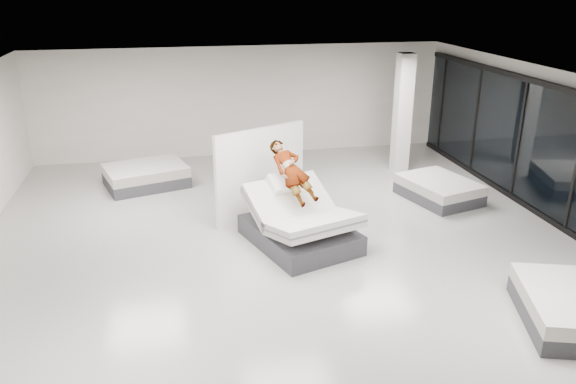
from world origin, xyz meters
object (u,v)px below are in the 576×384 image
at_px(hero_bed, 300,225).
at_px(flat_bed_left_far, 146,176).
at_px(person, 292,180).
at_px(column, 402,114).
at_px(flat_bed_right_near, 572,309).
at_px(divider_panel, 261,174).
at_px(flat_bed_right_far, 439,190).
at_px(remote, 311,191).

distance_m(hero_bed, flat_bed_left_far, 5.14).
xyz_separation_m(person, column, (3.78, 3.62, 0.33)).
relative_size(person, flat_bed_right_near, 0.69).
distance_m(divider_panel, flat_bed_right_far, 4.42).
distance_m(divider_panel, flat_bed_left_far, 3.74).
distance_m(remote, column, 5.23).
relative_size(flat_bed_right_far, flat_bed_left_far, 0.92).
xyz_separation_m(hero_bed, flat_bed_right_far, (3.81, 1.70, -0.17)).
relative_size(hero_bed, flat_bed_right_near, 1.19).
distance_m(remote, flat_bed_right_far, 4.05).
relative_size(divider_panel, flat_bed_right_far, 1.07).
distance_m(person, flat_bed_right_near, 5.34).
bearing_deg(column, flat_bed_left_far, 178.49).
relative_size(flat_bed_right_near, column, 0.70).
height_order(hero_bed, person, person).
distance_m(flat_bed_right_near, flat_bed_left_far, 10.08).
relative_size(flat_bed_right_near, flat_bed_left_far, 0.98).
xyz_separation_m(flat_bed_right_far, column, (-0.12, 2.21, 1.35)).
xyz_separation_m(divider_panel, column, (4.23, 2.44, 0.58)).
height_order(hero_bed, column, column).
bearing_deg(hero_bed, divider_panel, 110.24).
bearing_deg(column, remote, -131.73).
bearing_deg(flat_bed_right_near, divider_panel, 128.55).
bearing_deg(flat_bed_left_far, flat_bed_right_far, -19.10).
relative_size(hero_bed, column, 0.83).
height_order(person, divider_panel, divider_panel).
bearing_deg(column, person, -136.26).
relative_size(flat_bed_right_far, column, 0.65).
bearing_deg(flat_bed_right_near, flat_bed_left_far, 130.66).
relative_size(remote, divider_panel, 0.06).
bearing_deg(flat_bed_left_far, divider_panel, -45.63).
bearing_deg(flat_bed_right_far, column, 93.12).
bearing_deg(remote, person, 122.15).
bearing_deg(divider_panel, remote, -87.64).
height_order(divider_panel, flat_bed_right_near, divider_panel).
bearing_deg(column, flat_bed_right_far, -86.88).
relative_size(person, flat_bed_left_far, 0.68).
height_order(flat_bed_right_near, flat_bed_left_far, flat_bed_left_far).
relative_size(remote, flat_bed_right_far, 0.07).
bearing_deg(column, divider_panel, -150.00).
xyz_separation_m(hero_bed, column, (3.68, 3.92, 1.18)).
bearing_deg(remote, column, 29.67).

